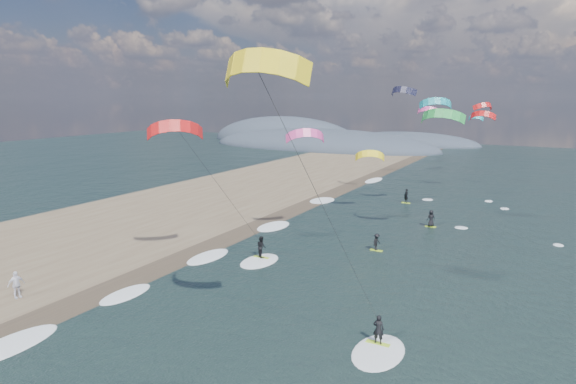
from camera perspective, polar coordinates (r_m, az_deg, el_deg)
The scene contains 10 objects.
ground at distance 25.00m, azimuth -12.20°, elevation -21.12°, with size 260.00×260.00×0.00m, color black.
sand_strip at distance 47.95m, azimuth -26.26°, elevation -6.03°, with size 26.00×240.00×0.00m, color brown.
wet_sand_strip at distance 39.04m, azimuth -15.95°, elevation -9.09°, with size 3.00×240.00×0.00m, color #382D23.
coastal_hills at distance 137.57m, azimuth 3.35°, elevation 5.69°, with size 80.00×41.00×15.00m.
kitesurfer_near_a at distance 21.42m, azimuth -0.54°, elevation 7.29°, with size 7.66×8.35×15.74m.
kitesurfer_near_b at distance 36.80m, azimuth -10.05°, elevation 2.79°, with size 7.17×9.27×12.38m.
far_kitesurfers at distance 50.99m, azimuth 13.83°, elevation -3.20°, with size 6.45×21.21×1.82m.
bg_kite_field at distance 64.78m, azimuth 16.61°, elevation 9.02°, with size 14.26×62.50×8.50m.
shoreline_surf at distance 41.58m, azimuth -10.13°, elevation -7.56°, with size 2.40×79.40×0.11m.
beach_walker at distance 37.42m, azimuth -29.53°, elevation -9.54°, with size 1.10×0.46×1.87m, color white.
Camera 1 is at (14.28, -15.64, 13.28)m, focal length 30.00 mm.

